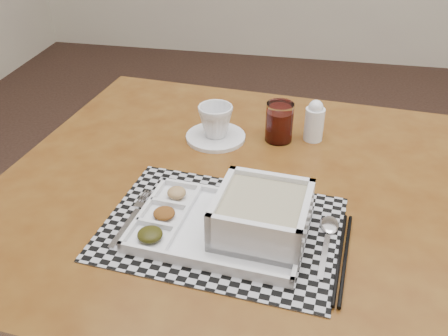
{
  "coord_description": "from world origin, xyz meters",
  "views": [
    {
      "loc": [
        -0.26,
        -1.38,
        1.42
      ],
      "look_at": [
        -0.41,
        -0.59,
        0.9
      ],
      "focal_mm": 40.0,
      "sensor_mm": 36.0,
      "label": 1
    }
  ],
  "objects_px": {
    "serving_tray": "(247,220)",
    "juice_glass": "(279,123)",
    "dining_table": "(237,227)",
    "creamer_bottle": "(314,121)",
    "cup": "(215,121)"
  },
  "relations": [
    {
      "from": "cup",
      "to": "juice_glass",
      "type": "xyz_separation_m",
      "value": [
        0.16,
        0.03,
        -0.0
      ]
    },
    {
      "from": "serving_tray",
      "to": "creamer_bottle",
      "type": "bearing_deg",
      "value": 75.14
    },
    {
      "from": "dining_table",
      "to": "juice_glass",
      "type": "distance_m",
      "value": 0.3
    },
    {
      "from": "juice_glass",
      "to": "creamer_bottle",
      "type": "bearing_deg",
      "value": 12.89
    },
    {
      "from": "cup",
      "to": "juice_glass",
      "type": "distance_m",
      "value": 0.16
    },
    {
      "from": "serving_tray",
      "to": "creamer_bottle",
      "type": "relative_size",
      "value": 3.18
    },
    {
      "from": "cup",
      "to": "creamer_bottle",
      "type": "distance_m",
      "value": 0.24
    },
    {
      "from": "dining_table",
      "to": "serving_tray",
      "type": "bearing_deg",
      "value": -72.09
    },
    {
      "from": "cup",
      "to": "juice_glass",
      "type": "height_order",
      "value": "juice_glass"
    },
    {
      "from": "dining_table",
      "to": "juice_glass",
      "type": "relative_size",
      "value": 11.73
    },
    {
      "from": "serving_tray",
      "to": "cup",
      "type": "bearing_deg",
      "value": 110.89
    },
    {
      "from": "dining_table",
      "to": "serving_tray",
      "type": "distance_m",
      "value": 0.17
    },
    {
      "from": "dining_table",
      "to": "juice_glass",
      "type": "bearing_deg",
      "value": 77.43
    },
    {
      "from": "serving_tray",
      "to": "juice_glass",
      "type": "xyz_separation_m",
      "value": [
        0.02,
        0.38,
        0.01
      ]
    },
    {
      "from": "juice_glass",
      "to": "creamer_bottle",
      "type": "relative_size",
      "value": 0.93
    }
  ]
}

